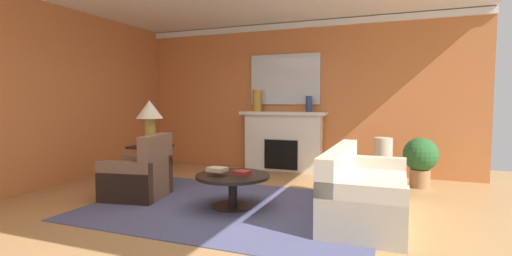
{
  "coord_description": "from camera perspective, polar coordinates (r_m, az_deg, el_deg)",
  "views": [
    {
      "loc": [
        2.12,
        -4.57,
        1.43
      ],
      "look_at": [
        -0.06,
        0.99,
        1.0
      ],
      "focal_mm": 25.92,
      "sensor_mm": 36.0,
      "label": 1
    }
  ],
  "objects": [
    {
      "name": "armchair_near_window",
      "position": [
        5.76,
        -17.61,
        -7.33
      ],
      "size": [
        0.93,
        0.93,
        0.95
      ],
      "color": "brown",
      "rests_on": "ground_plane"
    },
    {
      "name": "vase_mantel_right",
      "position": [
        7.39,
        8.15,
        3.68
      ],
      "size": [
        0.13,
        0.13,
        0.32
      ],
      "primitive_type": "cylinder",
      "color": "navy",
      "rests_on": "fireplace"
    },
    {
      "name": "sofa",
      "position": [
        4.84,
        16.3,
        -9.57
      ],
      "size": [
        0.9,
        2.1,
        0.85
      ],
      "color": "beige",
      "rests_on": "ground_plane"
    },
    {
      "name": "wall_fireplace",
      "position": [
        7.75,
        5.6,
        4.79
      ],
      "size": [
        7.19,
        0.12,
        3.05
      ],
      "primitive_type": "cube",
      "color": "#CC723D",
      "rests_on": "ground_plane"
    },
    {
      "name": "fireplace",
      "position": [
        7.63,
        4.15,
        -2.31
      ],
      "size": [
        1.8,
        0.35,
        1.22
      ],
      "color": "white",
      "rests_on": "ground_plane"
    },
    {
      "name": "vase_tall_corner",
      "position": [
        7.03,
        19.01,
        -4.61
      ],
      "size": [
        0.32,
        0.32,
        0.78
      ],
      "primitive_type": "cylinder",
      "color": "beige",
      "rests_on": "ground_plane"
    },
    {
      "name": "book_art_folio",
      "position": [
        4.94,
        -6.02,
        -6.36
      ],
      "size": [
        0.25,
        0.22,
        0.05
      ],
      "primitive_type": "cube",
      "rotation": [
        0.0,
        0.0,
        -0.09
      ],
      "color": "tan",
      "rests_on": "coffee_table"
    },
    {
      "name": "area_rug",
      "position": [
        5.11,
        -3.58,
        -12.08
      ],
      "size": [
        3.78,
        2.72,
        0.01
      ],
      "primitive_type": "cube",
      "color": "#4C517A",
      "rests_on": "ground_plane"
    },
    {
      "name": "ground_plane",
      "position": [
        5.24,
        -3.39,
        -11.73
      ],
      "size": [
        8.57,
        8.57,
        0.0
      ],
      "primitive_type": "plane",
      "color": "tan"
    },
    {
      "name": "coffee_table",
      "position": [
        5.03,
        -3.6,
        -8.47
      ],
      "size": [
        1.0,
        1.0,
        0.45
      ],
      "color": "black",
      "rests_on": "ground_plane"
    },
    {
      "name": "wall_window",
      "position": [
        7.33,
        -26.97,
        4.4
      ],
      "size": [
        0.12,
        6.25,
        3.05
      ],
      "primitive_type": "cube",
      "color": "#CC723D",
      "rests_on": "ground_plane"
    },
    {
      "name": "mantel_mirror",
      "position": [
        7.71,
        4.47,
        7.49
      ],
      "size": [
        1.48,
        0.04,
        1.03
      ],
      "primitive_type": "cube",
      "color": "silver"
    },
    {
      "name": "crown_moulding",
      "position": [
        7.82,
        5.51,
        15.42
      ],
      "size": [
        7.19,
        0.08,
        0.12
      ],
      "primitive_type": "cube",
      "color": "white"
    },
    {
      "name": "table_lamp",
      "position": [
        6.36,
        -16.1,
        2.11
      ],
      "size": [
        0.44,
        0.44,
        0.75
      ],
      "color": "#B28E38",
      "rests_on": "side_table"
    },
    {
      "name": "book_red_cover",
      "position": [
        4.97,
        -2.19,
        -6.92
      ],
      "size": [
        0.24,
        0.22,
        0.06
      ],
      "primitive_type": "cube",
      "rotation": [
        0.0,
        0.0,
        -0.28
      ],
      "color": "maroon",
      "rests_on": "coffee_table"
    },
    {
      "name": "potted_plant",
      "position": [
        6.72,
        24.05,
        -4.26
      ],
      "size": [
        0.56,
        0.56,
        0.83
      ],
      "color": "#A8754C",
      "rests_on": "ground_plane"
    },
    {
      "name": "vase_mantel_left",
      "position": [
        7.72,
        0.17,
        4.25
      ],
      "size": [
        0.18,
        0.18,
        0.46
      ],
      "primitive_type": "cylinder",
      "color": "#B7892D",
      "rests_on": "fireplace"
    },
    {
      "name": "side_table",
      "position": [
        6.44,
        -15.96,
        -5.25
      ],
      "size": [
        0.56,
        0.56,
        0.7
      ],
      "color": "black",
      "rests_on": "ground_plane"
    }
  ]
}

